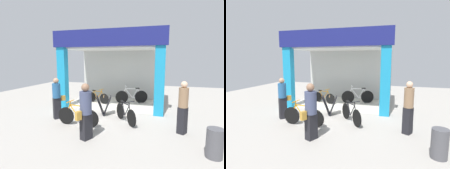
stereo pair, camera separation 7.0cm
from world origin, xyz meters
TOP-DOWN VIEW (x-y plane):
  - ground_plane at (0.00, 0.00)m, footprint 18.09×18.09m
  - shop_facade at (0.00, 1.47)m, footprint 5.24×3.23m
  - bicycle_inside_0 at (-0.99, 1.29)m, footprint 1.40×0.50m
  - bicycle_inside_1 at (0.81, 1.80)m, footprint 1.68×0.65m
  - bicycle_parked_0 at (1.13, -1.27)m, footprint 1.03×1.28m
  - bicycle_parked_1 at (-0.44, -2.12)m, footprint 1.64×0.45m
  - sandwich_board_sign at (0.03, -0.60)m, footprint 0.76×0.67m
  - pedestrian_0 at (-1.63, -1.61)m, footprint 0.50×0.51m
  - pedestrian_1 at (3.12, -1.76)m, footprint 0.41×0.41m
  - pedestrian_2 at (0.31, -3.05)m, footprint 0.47×0.60m
  - trash_bin at (3.76, -3.10)m, footprint 0.39×0.39m

SIDE VIEW (x-z plane):
  - ground_plane at x=0.00m, z-range 0.00..0.00m
  - bicycle_inside_0 at x=-0.99m, z-range -0.08..0.72m
  - bicycle_parked_0 at x=1.13m, z-range -0.09..0.79m
  - bicycle_parked_1 at x=-0.44m, z-range -0.09..0.81m
  - trash_bin at x=3.76m, z-range 0.00..0.74m
  - bicycle_inside_1 at x=0.81m, z-range -0.10..0.87m
  - sandwich_board_sign at x=0.03m, z-range 0.00..0.84m
  - pedestrian_0 at x=-1.63m, z-range 0.02..1.68m
  - pedestrian_1 at x=3.12m, z-range 0.02..1.73m
  - pedestrian_2 at x=0.31m, z-range 0.03..1.74m
  - shop_facade at x=0.00m, z-range 0.12..3.84m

